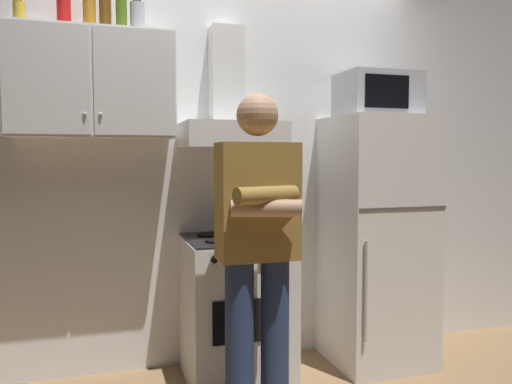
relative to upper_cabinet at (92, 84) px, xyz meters
name	(u,v)px	position (x,y,z in m)	size (l,w,h in m)	color
back_wall_tiled	(229,156)	(0.85, 0.23, -0.40)	(4.80, 0.10, 2.70)	white
upper_cabinet	(92,84)	(0.00, 0.00, 0.00)	(0.90, 0.37, 0.60)	silver
stove_oven	(236,308)	(0.80, -0.13, -1.32)	(0.60, 0.62, 0.87)	white
range_hood	(230,115)	(0.80, 0.00, -0.15)	(0.60, 0.44, 0.75)	white
refrigerator	(377,240)	(1.75, -0.12, -0.95)	(0.60, 0.62, 1.60)	white
microwave	(377,95)	(1.75, -0.11, -0.01)	(0.48, 0.37, 0.28)	#B7BABF
person_standing	(258,249)	(0.75, -0.73, -0.85)	(0.38, 0.33, 1.64)	navy
cooking_pot	(263,228)	(0.93, -0.24, -0.82)	(0.31, 0.21, 0.11)	#B7BABF
bottle_canister_steel	(137,17)	(0.25, -0.01, 0.39)	(0.08, 0.08, 0.19)	#B2B5BA
bottle_liquor_amber	(89,3)	(-0.01, 0.00, 0.45)	(0.07, 0.07, 0.30)	#B7721E
bottle_olive_oil	(121,8)	(0.16, -0.03, 0.43)	(0.06, 0.06, 0.26)	#4C6B19
bottle_soda_red	(64,6)	(-0.14, 0.03, 0.43)	(0.08, 0.08, 0.27)	red
bottle_spice_jar	(19,12)	(-0.36, -0.03, 0.36)	(0.06, 0.06, 0.13)	gold
bottle_beer_brown	(105,8)	(0.08, 0.01, 0.43)	(0.07, 0.07, 0.28)	brown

